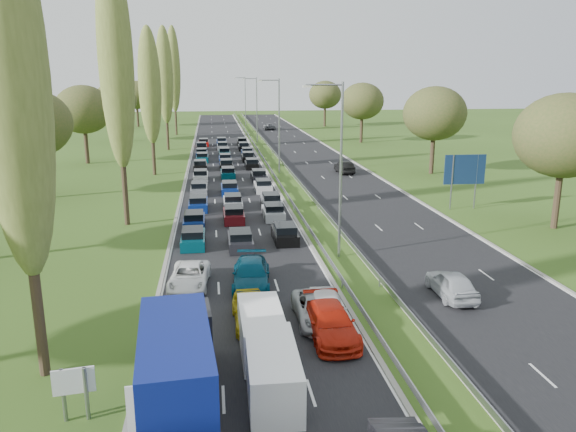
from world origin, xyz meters
TOP-DOWN VIEW (x-y plane):
  - ground at (4.50, 80.00)m, footprint 260.00×260.00m
  - near_carriageway at (-2.25, 82.50)m, footprint 10.50×215.00m
  - far_carriageway at (11.25, 82.50)m, footprint 10.50×215.00m
  - central_reservation at (4.50, 82.50)m, footprint 2.36×215.00m
  - lamp_columns at (4.50, 78.00)m, footprint 0.18×140.18m
  - poplar_row at (-11.50, 68.17)m, footprint 2.80×127.80m
  - woodland_left at (-22.00, 62.63)m, footprint 8.00×166.00m
  - woodland_right at (24.00, 66.67)m, footprint 8.00×153.00m
  - traffic_queue_fill at (-2.23, 77.61)m, footprint 8.99×67.74m
  - near_car_2 at (-5.72, 38.45)m, footprint 2.63×5.02m
  - near_car_7 at (-2.04, 37.95)m, footprint 2.67×5.60m
  - near_car_8 at (-2.42, 32.70)m, footprint 1.91×4.55m
  - near_car_10 at (1.00, 32.56)m, footprint 2.28×4.90m
  - near_car_11 at (1.30, 30.76)m, footprint 2.23×5.32m
  - near_car_12 at (1.42, 32.29)m, footprint 2.19×4.79m
  - far_car_0 at (9.25, 34.88)m, footprint 1.91×4.58m
  - far_car_1 at (12.87, 76.72)m, footprint 1.89×4.65m
  - far_car_2 at (9.37, 138.42)m, footprint 2.59×5.30m
  - blue_lorry at (-5.64, 25.48)m, footprint 2.47×8.88m
  - white_van_front at (-2.06, 26.19)m, footprint 1.98×5.04m
  - white_van_rear at (-2.14, 29.91)m, footprint 1.94×4.94m
  - info_sign at (-9.40, 25.40)m, footprint 1.50×0.31m
  - direction_sign at (19.40, 55.65)m, footprint 4.00×0.18m

SIDE VIEW (x-z plane):
  - ground at x=4.50m, z-range 0.00..0.00m
  - near_carriageway at x=-2.25m, z-range -0.02..0.02m
  - far_carriageway at x=11.25m, z-range -0.02..0.02m
  - traffic_queue_fill at x=-2.23m, z-range 0.04..0.84m
  - central_reservation at x=4.50m, z-range 0.39..0.71m
  - near_car_2 at x=-5.72m, z-range 0.02..1.37m
  - near_car_10 at x=1.00m, z-range 0.02..1.38m
  - far_car_2 at x=9.37m, z-range 0.02..1.47m
  - far_car_1 at x=12.87m, z-range 0.02..1.52m
  - near_car_11 at x=1.30m, z-range 0.02..1.55m
  - near_car_8 at x=-2.42m, z-range 0.02..1.56m
  - far_car_0 at x=9.25m, z-range 0.02..1.57m
  - near_car_7 at x=-2.04m, z-range 0.02..1.60m
  - near_car_12 at x=1.42m, z-range 0.02..1.61m
  - white_van_rear at x=-2.14m, z-range 0.03..2.01m
  - white_van_front at x=-2.06m, z-range 0.03..2.05m
  - info_sign at x=-9.40m, z-range 0.32..2.42m
  - blue_lorry at x=-5.64m, z-range 0.07..3.82m
  - direction_sign at x=19.40m, z-range 0.97..6.17m
  - lamp_columns at x=4.50m, z-range 0.00..12.00m
  - woodland_right at x=24.00m, z-range 2.13..13.23m
  - woodland_left at x=-22.00m, z-range 2.13..13.23m
  - poplar_row at x=-11.50m, z-range 1.17..23.61m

